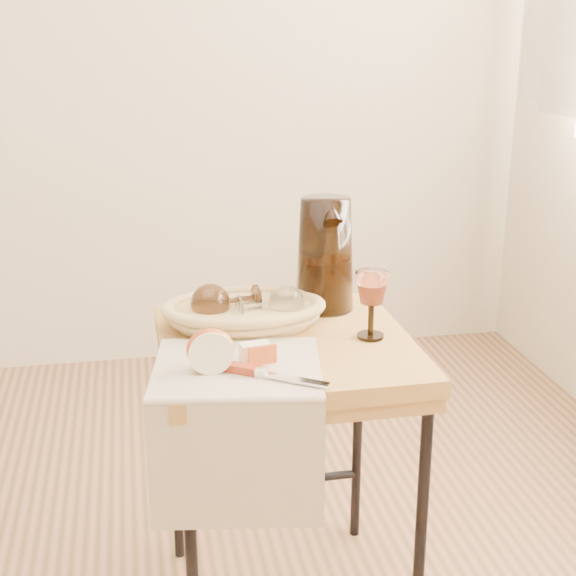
{
  "coord_description": "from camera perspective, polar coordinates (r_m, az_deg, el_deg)",
  "views": [
    {
      "loc": [
        0.3,
        -1.29,
        1.31
      ],
      "look_at": [
        0.59,
        0.26,
        0.78
      ],
      "focal_mm": 51.84,
      "sensor_mm": 36.0,
      "label": 1
    }
  ],
  "objects": [
    {
      "name": "tea_towel",
      "position": [
        1.59,
        -3.51,
        -5.47
      ],
      "size": [
        0.36,
        0.33,
        0.01
      ],
      "primitive_type": "cube",
      "rotation": [
        0.0,
        0.0,
        -0.16
      ],
      "color": "beige",
      "rests_on": "side_table"
    },
    {
      "name": "pitcher",
      "position": [
        1.87,
        2.55,
        2.33
      ],
      "size": [
        0.18,
        0.26,
        0.3
      ],
      "primitive_type": null,
      "rotation": [
        0.0,
        0.0,
        -0.02
      ],
      "color": "black",
      "rests_on": "side_table"
    },
    {
      "name": "bread_basket",
      "position": [
        1.8,
        -3.02,
        -1.83
      ],
      "size": [
        0.32,
        0.23,
        0.05
      ],
      "primitive_type": null,
      "rotation": [
        0.0,
        0.0,
        -0.05
      ],
      "color": "tan",
      "rests_on": "side_table"
    },
    {
      "name": "goblet_lying_b",
      "position": [
        1.78,
        -1.49,
        -1.18
      ],
      "size": [
        0.13,
        0.09,
        0.08
      ],
      "primitive_type": null,
      "rotation": [
        0.0,
        0.0,
        0.12
      ],
      "color": "white",
      "rests_on": "bread_basket"
    },
    {
      "name": "apple_half",
      "position": [
        1.56,
        -5.35,
        -4.22
      ],
      "size": [
        0.09,
        0.05,
        0.08
      ],
      "primitive_type": "ellipsoid",
      "rotation": [
        0.0,
        0.0,
        -0.03
      ],
      "color": "#BA0011",
      "rests_on": "tea_towel"
    },
    {
      "name": "apple_wedge",
      "position": [
        1.6,
        -2.28,
        -4.43
      ],
      "size": [
        0.06,
        0.04,
        0.04
      ],
      "primitive_type": "cube",
      "rotation": [
        0.0,
        0.0,
        0.14
      ],
      "color": "#FFEEC3",
      "rests_on": "tea_towel"
    },
    {
      "name": "wine_goblet",
      "position": [
        1.72,
        5.74,
        -1.15
      ],
      "size": [
        0.07,
        0.07,
        0.15
      ],
      "primitive_type": null,
      "rotation": [
        0.0,
        0.0,
        -0.06
      ],
      "color": "white",
      "rests_on": "side_table"
    },
    {
      "name": "side_table",
      "position": [
        1.88,
        -0.12,
        -12.95
      ],
      "size": [
        0.52,
        0.52,
        0.66
      ],
      "primitive_type": null,
      "rotation": [
        0.0,
        0.0,
        0.01
      ],
      "color": "brown",
      "rests_on": "floor"
    },
    {
      "name": "table_knife",
      "position": [
        1.54,
        -1.57,
        -5.82
      ],
      "size": [
        0.2,
        0.14,
        0.02
      ],
      "primitive_type": null,
      "rotation": [
        0.0,
        0.0,
        -0.58
      ],
      "color": "silver",
      "rests_on": "tea_towel"
    },
    {
      "name": "goblet_lying_a",
      "position": [
        1.8,
        -3.97,
        -0.87
      ],
      "size": [
        0.15,
        0.11,
        0.09
      ],
      "primitive_type": null,
      "rotation": [
        0.0,
        0.0,
        3.34
      ],
      "color": "brown",
      "rests_on": "bread_basket"
    }
  ]
}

